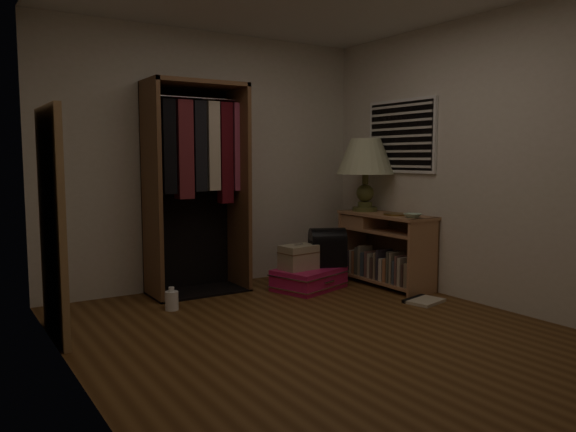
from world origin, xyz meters
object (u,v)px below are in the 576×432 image
object	(u,v)px
white_jug	(172,300)
pink_suitcase	(309,279)
open_wardrobe	(198,169)
console_bookshelf	(382,247)
floor_mirror	(52,224)
black_bag	(327,246)
train_case	(299,257)
table_lamp	(366,158)

from	to	relation	value
white_jug	pink_suitcase	bearing A→B (deg)	0.17
pink_suitcase	open_wardrobe	bearing A→B (deg)	135.25
console_bookshelf	pink_suitcase	size ratio (longest dim) A/B	1.37
open_wardrobe	floor_mirror	bearing A→B (deg)	-152.51
black_bag	white_jug	distance (m)	1.73
console_bookshelf	floor_mirror	distance (m)	3.27
floor_mirror	open_wardrobe	bearing A→B (deg)	27.49
train_case	table_lamp	world-z (taller)	table_lamp
open_wardrobe	table_lamp	bearing A→B (deg)	-13.72
floor_mirror	pink_suitcase	bearing A→B (deg)	6.21
console_bookshelf	train_case	bearing A→B (deg)	164.98
open_wardrobe	black_bag	bearing A→B (deg)	-22.41
floor_mirror	white_jug	bearing A→B (deg)	14.81
console_bookshelf	train_case	size ratio (longest dim) A/B	2.89
black_bag	white_jug	world-z (taller)	black_bag
black_bag	console_bookshelf	bearing A→B (deg)	0.21
pink_suitcase	white_jug	size ratio (longest dim) A/B	4.01
console_bookshelf	black_bag	xyz separation A→B (m)	(-0.55, 0.23, 0.02)
floor_mirror	pink_suitcase	distance (m)	2.58
pink_suitcase	train_case	distance (m)	0.26
train_case	console_bookshelf	bearing A→B (deg)	-21.90
open_wardrobe	table_lamp	size ratio (longest dim) A/B	2.62
black_bag	white_jug	size ratio (longest dim) A/B	2.08
table_lamp	white_jug	distance (m)	2.57
open_wardrobe	black_bag	xyz separation A→B (m)	(1.21, -0.50, -0.80)
train_case	table_lamp	size ratio (longest dim) A/B	0.49
floor_mirror	table_lamp	xyz separation A→B (m)	(3.24, 0.34, 0.47)
console_bookshelf	white_jug	bearing A→B (deg)	174.39
pink_suitcase	train_case	size ratio (longest dim) A/B	2.12
pink_suitcase	white_jug	distance (m)	1.46
pink_suitcase	black_bag	world-z (taller)	black_bag
pink_suitcase	white_jug	xyz separation A→B (m)	(-1.46, -0.00, -0.02)
pink_suitcase	white_jug	world-z (taller)	pink_suitcase
open_wardrobe	floor_mirror	distance (m)	1.71
black_bag	table_lamp	world-z (taller)	table_lamp
open_wardrobe	pink_suitcase	world-z (taller)	open_wardrobe
open_wardrobe	floor_mirror	size ratio (longest dim) A/B	1.21
pink_suitcase	table_lamp	size ratio (longest dim) A/B	1.05
console_bookshelf	black_bag	world-z (taller)	console_bookshelf
train_case	table_lamp	xyz separation A→B (m)	(0.90, 0.06, 0.99)
pink_suitcase	table_lamp	world-z (taller)	table_lamp
train_case	black_bag	world-z (taller)	black_bag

